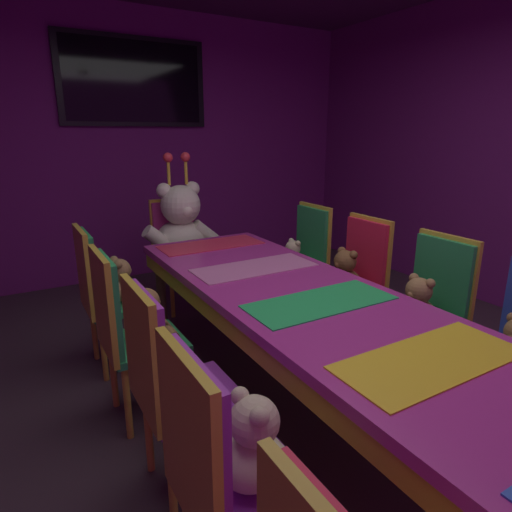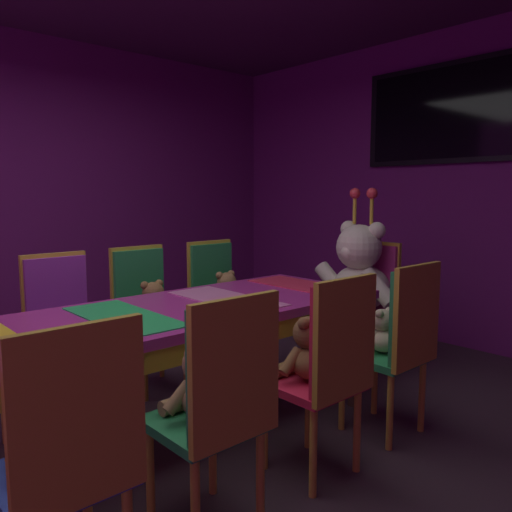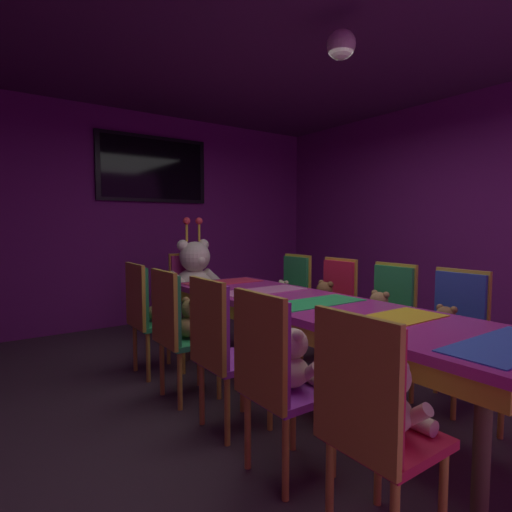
# 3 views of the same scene
# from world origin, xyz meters

# --- Properties ---
(ground_plane) EXTENTS (7.90, 7.90, 0.00)m
(ground_plane) POSITION_xyz_m (0.00, 0.00, 0.00)
(ground_plane) COLOR #3F2D38
(wall_back) EXTENTS (5.20, 0.12, 2.80)m
(wall_back) POSITION_xyz_m (0.00, 3.20, 1.40)
(wall_back) COLOR #721E72
(wall_back) RESTS_ON ground_plane
(banquet_table) EXTENTS (0.90, 3.11, 0.75)m
(banquet_table) POSITION_xyz_m (0.00, -0.00, 0.66)
(banquet_table) COLOR #B22D8C
(banquet_table) RESTS_ON ground_plane
(chair_left_2) EXTENTS (0.42, 0.41, 0.98)m
(chair_left_2) POSITION_xyz_m (-0.83, -0.00, 0.60)
(chair_left_2) COLOR purple
(chair_left_2) RESTS_ON ground_plane
(chair_left_3) EXTENTS (0.42, 0.41, 0.98)m
(chair_left_3) POSITION_xyz_m (-0.86, 0.60, 0.60)
(chair_left_3) COLOR #268C4C
(chair_left_3) RESTS_ON ground_plane
(teddy_left_3) EXTENTS (0.25, 0.32, 0.30)m
(teddy_left_3) POSITION_xyz_m (-0.71, 0.60, 0.59)
(teddy_left_3) COLOR olive
(teddy_left_3) RESTS_ON chair_left_3
(chair_left_4) EXTENTS (0.42, 0.41, 0.98)m
(chair_left_4) POSITION_xyz_m (-0.85, 1.23, 0.60)
(chair_left_4) COLOR #268C4C
(chair_left_4) RESTS_ON ground_plane
(teddy_left_4) EXTENTS (0.25, 0.32, 0.31)m
(teddy_left_4) POSITION_xyz_m (-0.70, 1.23, 0.59)
(teddy_left_4) COLOR #9E7247
(teddy_left_4) RESTS_ON chair_left_4
(chair_right_1) EXTENTS (0.42, 0.41, 0.98)m
(chair_right_1) POSITION_xyz_m (0.83, -0.61, 0.60)
(chair_right_1) COLOR #2D47B2
(chair_right_1) RESTS_ON ground_plane
(teddy_right_1) EXTENTS (0.23, 0.30, 0.28)m
(teddy_right_1) POSITION_xyz_m (0.69, -0.61, 0.58)
(teddy_right_1) COLOR olive
(teddy_right_1) RESTS_ON chair_right_1
(chair_right_2) EXTENTS (0.42, 0.41, 0.98)m
(chair_right_2) POSITION_xyz_m (0.84, -0.03, 0.60)
(chair_right_2) COLOR #268C4C
(chair_right_2) RESTS_ON ground_plane
(teddy_right_2) EXTENTS (0.25, 0.32, 0.31)m
(teddy_right_2) POSITION_xyz_m (0.70, -0.03, 0.59)
(teddy_right_2) COLOR #9E7247
(teddy_right_2) RESTS_ON chair_right_2
(chair_right_3) EXTENTS (0.42, 0.41, 0.98)m
(chair_right_3) POSITION_xyz_m (0.84, 0.61, 0.60)
(chair_right_3) COLOR red
(chair_right_3) RESTS_ON ground_plane
(teddy_right_3) EXTENTS (0.26, 0.34, 0.32)m
(teddy_right_3) POSITION_xyz_m (0.70, 0.61, 0.60)
(teddy_right_3) COLOR brown
(teddy_right_3) RESTS_ON chair_right_3
(chair_right_4) EXTENTS (0.42, 0.41, 0.98)m
(chair_right_4) POSITION_xyz_m (0.83, 1.23, 0.60)
(chair_right_4) COLOR #268C4C
(chair_right_4) RESTS_ON ground_plane
(teddy_right_4) EXTENTS (0.21, 0.27, 0.26)m
(teddy_right_4) POSITION_xyz_m (0.69, 1.23, 0.57)
(teddy_right_4) COLOR beige
(teddy_right_4) RESTS_ON chair_right_4
(throne_chair) EXTENTS (0.41, 0.42, 0.98)m
(throne_chair) POSITION_xyz_m (0.00, 2.10, 0.60)
(throne_chair) COLOR #CC338C
(throne_chair) RESTS_ON ground_plane
(king_teddy_bear) EXTENTS (0.73, 0.57, 0.94)m
(king_teddy_bear) POSITION_xyz_m (0.00, 1.93, 0.76)
(king_teddy_bear) COLOR silver
(king_teddy_bear) RESTS_ON throne_chair
(wall_tv) EXTENTS (1.49, 0.06, 0.87)m
(wall_tv) POSITION_xyz_m (0.00, 3.11, 2.05)
(wall_tv) COLOR black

